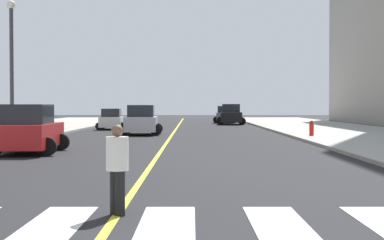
% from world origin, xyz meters
% --- Properties ---
extents(crosswalk_paint, '(13.50, 4.00, 0.01)m').
position_xyz_m(crosswalk_paint, '(0.00, 4.00, 0.01)').
color(crosswalk_paint, silver).
rests_on(crosswalk_paint, ground).
extents(lane_divider_paint, '(0.16, 80.00, 0.01)m').
position_xyz_m(lane_divider_paint, '(0.00, 40.00, 0.01)').
color(lane_divider_paint, yellow).
rests_on(lane_divider_paint, ground).
extents(car_black_nearest, '(3.03, 4.72, 2.07)m').
position_xyz_m(car_black_nearest, '(5.23, 52.46, 0.97)').
color(car_black_nearest, black).
rests_on(car_black_nearest, ground).
extents(car_red_second, '(2.85, 4.45, 1.96)m').
position_xyz_m(car_red_second, '(-5.23, 18.02, 0.91)').
color(car_red_second, red).
rests_on(car_red_second, ground).
extents(car_silver_third, '(2.79, 4.40, 1.94)m').
position_xyz_m(car_silver_third, '(-2.01, 32.38, 0.91)').
color(car_silver_third, '#B7B7BC').
rests_on(car_silver_third, ground).
extents(car_white_fourth, '(2.43, 3.80, 1.67)m').
position_xyz_m(car_white_fourth, '(-5.12, 40.52, 0.78)').
color(car_white_fourth, silver).
rests_on(car_white_fourth, ground).
extents(car_gray_fifth, '(2.69, 4.23, 1.86)m').
position_xyz_m(car_gray_fifth, '(4.93, 57.93, 0.87)').
color(car_gray_fifth, slate).
rests_on(car_gray_fifth, ground).
extents(pedestrian_crossing, '(0.39, 0.39, 1.58)m').
position_xyz_m(pedestrian_crossing, '(0.01, 5.25, 0.87)').
color(pedestrian_crossing, black).
rests_on(pedestrian_crossing, ground).
extents(fire_hydrant, '(0.26, 0.26, 0.89)m').
position_xyz_m(fire_hydrant, '(8.30, 28.47, 0.58)').
color(fire_hydrant, red).
rests_on(fire_hydrant, sidewalk_kerb_east).
extents(street_lamp, '(0.44, 0.44, 7.22)m').
position_xyz_m(street_lamp, '(-8.09, 24.90, 4.42)').
color(street_lamp, '#38383D').
rests_on(street_lamp, sidewalk_kerb_west).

